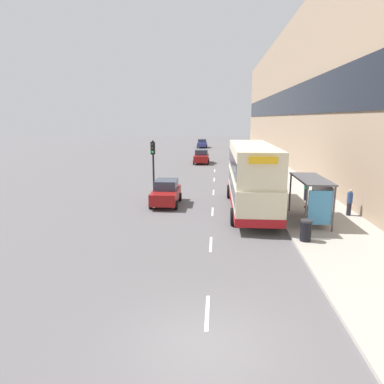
% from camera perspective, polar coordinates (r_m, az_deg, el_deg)
% --- Properties ---
extents(ground_plane, '(220.00, 220.00, 0.00)m').
position_cam_1_polar(ground_plane, '(10.01, 2.29, -24.21)').
color(ground_plane, '#5B595B').
extents(pavement, '(5.00, 93.00, 0.14)m').
position_cam_1_polar(pavement, '(47.35, 11.78, 4.80)').
color(pavement, '#A39E93').
rests_on(pavement, ground_plane).
extents(terrace_facade, '(3.10, 93.00, 17.73)m').
position_cam_1_polar(terrace_facade, '(47.77, 17.17, 15.16)').
color(terrace_facade, '#9E846B').
rests_on(terrace_facade, ground_plane).
extents(lane_mark_0, '(0.12, 2.00, 0.01)m').
position_cam_1_polar(lane_mark_0, '(11.34, 2.58, -19.37)').
color(lane_mark_0, silver).
rests_on(lane_mark_0, ground_plane).
extents(lane_mark_1, '(0.12, 2.00, 0.01)m').
position_cam_1_polar(lane_mark_1, '(16.68, 3.16, -8.68)').
color(lane_mark_1, silver).
rests_on(lane_mark_1, ground_plane).
extents(lane_mark_2, '(0.12, 2.00, 0.01)m').
position_cam_1_polar(lane_mark_2, '(22.32, 3.44, -3.26)').
color(lane_mark_2, silver).
rests_on(lane_mark_2, ground_plane).
extents(lane_mark_3, '(0.12, 2.00, 0.01)m').
position_cam_1_polar(lane_mark_3, '(28.07, 3.61, -0.05)').
color(lane_mark_3, silver).
rests_on(lane_mark_3, ground_plane).
extents(lane_mark_4, '(0.12, 2.00, 0.01)m').
position_cam_1_polar(lane_mark_4, '(33.88, 3.72, 2.07)').
color(lane_mark_4, silver).
rests_on(lane_mark_4, ground_plane).
extents(lane_mark_5, '(0.12, 2.00, 0.01)m').
position_cam_1_polar(lane_mark_5, '(39.73, 3.79, 3.56)').
color(lane_mark_5, silver).
rests_on(lane_mark_5, ground_plane).
extents(bus_shelter, '(1.60, 4.20, 2.48)m').
position_cam_1_polar(bus_shelter, '(20.42, 19.84, -0.03)').
color(bus_shelter, '#4C4C51').
rests_on(bus_shelter, ground_plane).
extents(double_decker_bus_near, '(2.85, 10.57, 4.30)m').
position_cam_1_polar(double_decker_bus_near, '(22.41, 9.88, 2.61)').
color(double_decker_bus_near, beige).
rests_on(double_decker_bus_near, ground_plane).
extents(car_0, '(2.06, 4.58, 1.74)m').
position_cam_1_polar(car_0, '(71.57, 1.71, 8.10)').
color(car_0, navy).
rests_on(car_0, ground_plane).
extents(car_1, '(1.91, 3.85, 1.74)m').
position_cam_1_polar(car_1, '(23.97, -4.35, -0.10)').
color(car_1, maroon).
rests_on(car_1, ground_plane).
extents(car_2, '(2.07, 4.46, 1.83)m').
position_cam_1_polar(car_2, '(46.27, 1.58, 5.92)').
color(car_2, maroon).
rests_on(car_2, ground_plane).
extents(pedestrian_at_shelter, '(0.34, 0.34, 1.69)m').
position_cam_1_polar(pedestrian_at_shelter, '(22.08, 15.10, -1.16)').
color(pedestrian_at_shelter, '#23232D').
rests_on(pedestrian_at_shelter, ground_plane).
extents(pedestrian_1, '(0.35, 0.35, 1.78)m').
position_cam_1_polar(pedestrian_1, '(25.84, 18.53, 0.63)').
color(pedestrian_1, '#23232D').
rests_on(pedestrian_1, ground_plane).
extents(pedestrian_2, '(0.32, 0.32, 1.63)m').
position_cam_1_polar(pedestrian_2, '(22.85, 24.78, -1.52)').
color(pedestrian_2, '#23232D').
rests_on(pedestrian_2, ground_plane).
extents(litter_bin, '(0.55, 0.55, 1.05)m').
position_cam_1_polar(litter_bin, '(17.42, 18.44, -6.08)').
color(litter_bin, black).
rests_on(litter_bin, ground_plane).
extents(traffic_light_far_kerb, '(0.30, 0.32, 4.38)m').
position_cam_1_polar(traffic_light_far_kerb, '(25.15, -6.49, 5.32)').
color(traffic_light_far_kerb, black).
rests_on(traffic_light_far_kerb, ground_plane).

